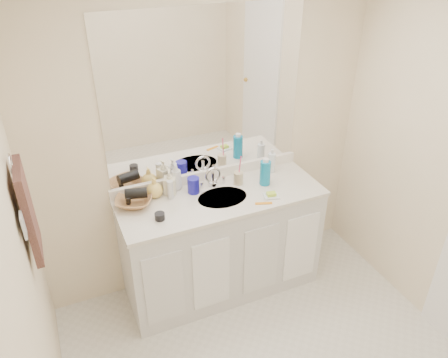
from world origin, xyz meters
name	(u,v)px	position (x,y,z in m)	size (l,w,h in m)	color
wall_back	(206,141)	(0.00, 1.30, 1.20)	(2.60, 0.02, 2.40)	#FDEBC6
wall_left	(27,325)	(-1.30, 0.00, 1.20)	(0.02, 2.60, 2.40)	#FDEBC6
vanity_cabinet	(221,245)	(0.00, 1.02, 0.42)	(1.50, 0.55, 0.85)	silver
countertop	(221,198)	(0.00, 1.02, 0.86)	(1.52, 0.57, 0.03)	silver
backsplash	(208,175)	(0.00, 1.29, 0.92)	(1.52, 0.03, 0.08)	white
sink_basin	(222,199)	(0.00, 1.00, 0.87)	(0.37, 0.37, 0.02)	#BAB8A3
faucet	(213,179)	(0.00, 1.18, 0.94)	(0.02, 0.02, 0.11)	silver
mirror	(206,95)	(0.00, 1.29, 1.56)	(1.48, 0.01, 1.20)	white
blue_mug	(193,185)	(-0.17, 1.15, 0.94)	(0.09, 0.09, 0.12)	#1A17A0
tan_cup	(238,178)	(0.19, 1.13, 0.93)	(0.07, 0.07, 0.10)	#C8B68D
toothbrush	(240,166)	(0.20, 1.13, 1.03)	(0.01, 0.01, 0.18)	#F64071
mouthwash_bottle	(265,173)	(0.37, 1.05, 0.98)	(0.08, 0.08, 0.19)	#0E7DAC
clear_pump_bottle	(272,163)	(0.51, 1.20, 0.96)	(0.06, 0.06, 0.16)	white
soap_dish	(271,196)	(0.33, 0.87, 0.89)	(0.11, 0.09, 0.01)	white
green_soap	(271,194)	(0.33, 0.87, 0.90)	(0.06, 0.05, 0.02)	#B8DE36
orange_comb	(264,203)	(0.24, 0.81, 0.88)	(0.12, 0.03, 0.01)	orange
dark_jar	(160,216)	(-0.49, 0.92, 0.90)	(0.07, 0.07, 0.05)	black
extra_white_bottle	(170,190)	(-0.35, 1.15, 0.95)	(0.04, 0.04, 0.14)	silver
soap_bottle_white	(176,176)	(-0.26, 1.25, 0.99)	(0.08, 0.08, 0.21)	silver
soap_bottle_cream	(170,182)	(-0.33, 1.21, 0.98)	(0.09, 0.09, 0.19)	#EDE4C1
soap_bottle_yellow	(154,187)	(-0.44, 1.21, 0.96)	(0.12, 0.12, 0.15)	#F4CC5F
wicker_basket	(134,201)	(-0.61, 1.17, 0.91)	(0.26, 0.26, 0.06)	#A57042
hair_dryer	(136,193)	(-0.59, 1.17, 0.97)	(0.08, 0.08, 0.15)	black
towel_ring	(11,164)	(-1.27, 0.77, 1.55)	(0.11, 0.11, 0.01)	silver
hand_towel	(28,212)	(-1.25, 0.77, 1.25)	(0.04, 0.32, 0.55)	#36211D
switch_plate	(23,225)	(-1.27, 0.57, 1.30)	(0.01, 0.09, 0.13)	silver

